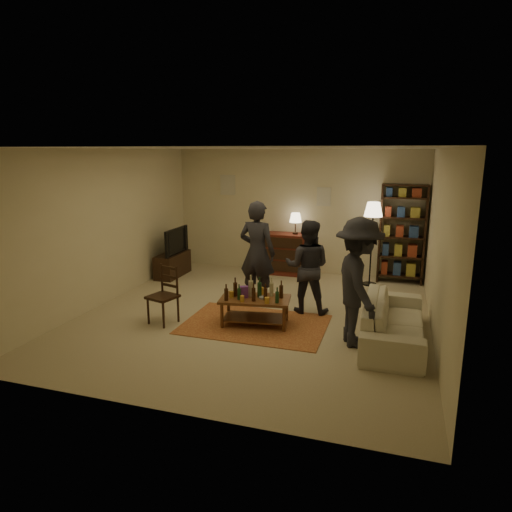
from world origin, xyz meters
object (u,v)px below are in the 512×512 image
at_px(dresser, 284,253).
at_px(person_by_sofa, 358,283).
at_px(sofa, 394,321).
at_px(coffee_table, 255,301).
at_px(floor_lamp, 373,215).
at_px(person_left, 257,253).
at_px(tv_stand, 173,259).
at_px(bookshelf, 402,233).
at_px(person_right, 307,267).
at_px(dining_chair, 165,292).

relative_size(dresser, person_by_sofa, 0.76).
bearing_deg(sofa, coffee_table, 89.83).
distance_m(coffee_table, floor_lamp, 3.35).
height_order(floor_lamp, person_left, person_left).
xyz_separation_m(tv_stand, bookshelf, (4.69, 0.98, 0.65)).
bearing_deg(person_left, person_right, 175.54).
xyz_separation_m(tv_stand, person_left, (2.28, -1.16, 0.53)).
bearing_deg(tv_stand, bookshelf, 11.80).
height_order(coffee_table, dresser, dresser).
distance_m(coffee_table, person_right, 1.13).
height_order(person_left, person_by_sofa, person_left).
bearing_deg(dresser, person_left, -89.11).
bearing_deg(dresser, person_by_sofa, -60.74).
distance_m(sofa, person_left, 2.65).
relative_size(dresser, person_right, 0.87).
distance_m(dining_chair, person_right, 2.35).
bearing_deg(person_right, dresser, -69.89).
distance_m(coffee_table, sofa, 2.08).
bearing_deg(coffee_table, tv_stand, 139.53).
xyz_separation_m(coffee_table, dresser, (-0.32, 3.11, 0.08)).
relative_size(coffee_table, dresser, 0.84).
xyz_separation_m(dining_chair, person_by_sofa, (2.96, 0.04, 0.41)).
xyz_separation_m(tv_stand, dresser, (2.25, 0.91, 0.09)).
relative_size(floor_lamp, person_right, 1.07).
bearing_deg(sofa, tv_stand, 64.66).
bearing_deg(tv_stand, sofa, -25.34).
relative_size(dining_chair, person_left, 0.51).
relative_size(floor_lamp, sofa, 0.81).
distance_m(person_left, person_by_sofa, 2.27).
xyz_separation_m(coffee_table, sofa, (2.07, -0.01, -0.09)).
bearing_deg(person_by_sofa, person_right, 19.66).
bearing_deg(dresser, person_right, -66.97).
bearing_deg(dining_chair, tv_stand, 131.18).
relative_size(tv_stand, bookshelf, 0.52).
bearing_deg(person_left, coffee_table, 113.23).
height_order(coffee_table, person_right, person_right).
distance_m(tv_stand, sofa, 5.14).
distance_m(coffee_table, person_by_sofa, 1.68).
xyz_separation_m(dining_chair, person_right, (2.03, 1.14, 0.30)).
bearing_deg(sofa, dining_chair, 94.97).
distance_m(coffee_table, dresser, 3.12).
xyz_separation_m(sofa, person_by_sofa, (-0.50, -0.26, 0.59)).
distance_m(bookshelf, person_right, 2.78).
distance_m(floor_lamp, person_right, 2.25).
bearing_deg(dresser, coffee_table, -84.15).
distance_m(tv_stand, bookshelf, 4.84).
bearing_deg(bookshelf, dining_chair, -135.20).
distance_m(dining_chair, bookshelf, 4.97).
bearing_deg(person_left, dresser, -81.36).
distance_m(bookshelf, sofa, 3.26).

